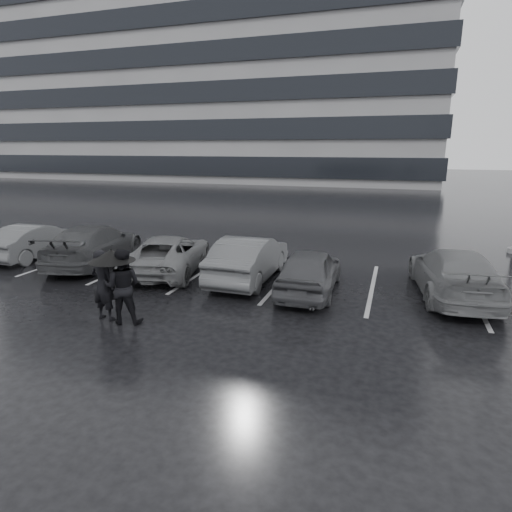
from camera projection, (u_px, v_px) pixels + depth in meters
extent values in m
plane|color=black|center=(238.00, 303.00, 11.66)|extent=(160.00, 160.00, 0.00)
cube|color=gray|center=(210.00, 73.00, 59.03)|extent=(60.00, 25.00, 28.00)
cube|color=black|center=(212.00, 162.00, 62.00)|extent=(60.60, 25.60, 2.20)
cube|color=black|center=(211.00, 133.00, 61.01)|extent=(60.60, 25.60, 2.20)
cube|color=black|center=(211.00, 104.00, 60.02)|extent=(60.60, 25.60, 2.20)
cube|color=black|center=(210.00, 73.00, 59.03)|extent=(60.60, 25.60, 2.20)
cube|color=black|center=(209.00, 42.00, 58.04)|extent=(60.60, 25.60, 2.20)
cube|color=black|center=(208.00, 9.00, 57.04)|extent=(60.60, 25.60, 2.20)
imported|color=black|center=(310.00, 270.00, 12.40)|extent=(1.66, 3.90, 1.31)
imported|color=#303032|center=(249.00, 258.00, 13.58)|extent=(1.54, 4.32, 1.42)
imported|color=#494A4C|center=(169.00, 254.00, 14.43)|extent=(3.02, 4.89, 1.26)
imported|color=black|center=(94.00, 245.00, 15.43)|extent=(2.95, 5.22, 1.43)
imported|color=#303032|center=(36.00, 241.00, 16.36)|extent=(1.40, 3.96, 1.30)
imported|color=#494A4C|center=(454.00, 273.00, 12.05)|extent=(2.46, 4.91, 1.37)
imported|color=black|center=(103.00, 285.00, 10.37)|extent=(0.67, 0.47, 1.77)
imported|color=black|center=(123.00, 286.00, 10.17)|extent=(1.05, 0.91, 1.83)
cylinder|color=black|center=(115.00, 291.00, 10.24)|extent=(0.02, 0.02, 1.57)
cone|color=black|center=(112.00, 255.00, 10.02)|extent=(1.08, 1.08, 0.27)
sphere|color=black|center=(111.00, 250.00, 9.99)|extent=(0.05, 0.05, 0.05)
cube|color=#A4A4A6|center=(13.00, 253.00, 17.17)|extent=(0.12, 5.00, 0.00)
cube|color=#A4A4A6|center=(70.00, 258.00, 16.32)|extent=(0.12, 5.00, 0.00)
cube|color=#A4A4A6|center=(133.00, 265.00, 15.47)|extent=(0.12, 5.00, 0.00)
cube|color=#A4A4A6|center=(204.00, 271.00, 14.63)|extent=(0.12, 5.00, 0.00)
cube|color=#A4A4A6|center=(283.00, 279.00, 13.78)|extent=(0.12, 5.00, 0.00)
cube|color=#A4A4A6|center=(372.00, 288.00, 12.93)|extent=(0.12, 5.00, 0.00)
cube|color=#A4A4A6|center=(474.00, 298.00, 12.08)|extent=(0.12, 5.00, 0.00)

